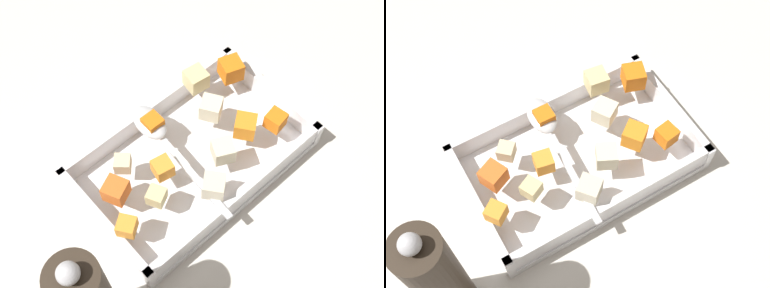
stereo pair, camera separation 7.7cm
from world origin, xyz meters
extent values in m
plane|color=beige|center=(0.00, 0.00, 0.00)|extent=(4.00, 4.00, 0.00)
cube|color=silver|center=(0.01, 0.00, 0.01)|extent=(0.35, 0.21, 0.01)
cube|color=silver|center=(0.01, -0.10, 0.03)|extent=(0.35, 0.01, 0.04)
cube|color=silver|center=(0.01, 0.10, 0.03)|extent=(0.35, 0.01, 0.04)
cube|color=silver|center=(-0.16, 0.00, 0.03)|extent=(0.01, 0.21, 0.04)
cube|color=silver|center=(0.18, 0.00, 0.03)|extent=(0.01, 0.21, 0.04)
cube|color=orange|center=(-0.11, 0.05, 0.07)|extent=(0.03, 0.03, 0.03)
cube|color=orange|center=(-0.07, 0.03, 0.07)|extent=(0.04, 0.04, 0.03)
cube|color=orange|center=(-0.13, -0.06, 0.07)|extent=(0.04, 0.04, 0.03)
cube|color=orange|center=(0.14, -0.02, 0.07)|extent=(0.04, 0.04, 0.03)
cube|color=orange|center=(0.03, -0.07, 0.07)|extent=(0.03, 0.03, 0.03)
cube|color=orange|center=(0.07, 0.00, 0.07)|extent=(0.03, 0.03, 0.03)
cube|color=orange|center=(0.16, 0.03, 0.07)|extent=(0.04, 0.04, 0.03)
cube|color=#E0CC89|center=(-0.07, -0.08, 0.07)|extent=(0.04, 0.04, 0.03)
cube|color=beige|center=(0.11, -0.04, 0.07)|extent=(0.03, 0.03, 0.02)
cube|color=#E0CC89|center=(0.10, 0.03, 0.07)|extent=(0.03, 0.03, 0.02)
cube|color=beige|center=(-0.01, 0.04, 0.07)|extent=(0.04, 0.04, 0.03)
cube|color=beige|center=(-0.05, -0.03, 0.07)|extent=(0.04, 0.04, 0.03)
cube|color=beige|center=(0.03, 0.07, 0.07)|extent=(0.04, 0.04, 0.03)
ellipsoid|color=silver|center=(0.03, -0.07, 0.06)|extent=(0.05, 0.07, 0.02)
cube|color=silver|center=(0.04, 0.04, 0.06)|extent=(0.02, 0.16, 0.01)
sphere|color=#B7B7BC|center=(0.26, 0.10, 0.25)|extent=(0.02, 0.02, 0.02)
camera|label=1|loc=(0.26, 0.28, 0.73)|focal=48.53mm
camera|label=2|loc=(0.20, 0.33, 0.73)|focal=48.53mm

